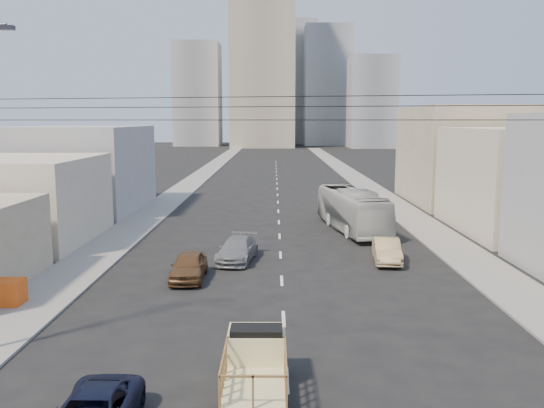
{
  "coord_description": "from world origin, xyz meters",
  "views": [
    {
      "loc": [
        -0.43,
        -16.13,
        8.6
      ],
      "look_at": [
        -0.54,
        18.73,
        3.5
      ],
      "focal_mm": 38.0,
      "sensor_mm": 36.0,
      "label": 1
    }
  ],
  "objects_px": {
    "flatbed_pickup": "(256,362)",
    "crate_stack": "(3,292)",
    "city_bus": "(352,210)",
    "sedan_tan": "(387,251)",
    "sedan_brown": "(189,266)",
    "sedan_grey": "(237,250)"
  },
  "relations": [
    {
      "from": "city_bus",
      "to": "sedan_tan",
      "type": "distance_m",
      "value": 10.27
    },
    {
      "from": "city_bus",
      "to": "crate_stack",
      "type": "xyz_separation_m",
      "value": [
        -18.71,
        -18.72,
        -0.94
      ]
    },
    {
      "from": "flatbed_pickup",
      "to": "sedan_tan",
      "type": "height_order",
      "value": "flatbed_pickup"
    },
    {
      "from": "sedan_grey",
      "to": "crate_stack",
      "type": "distance_m",
      "value": 13.54
    },
    {
      "from": "flatbed_pickup",
      "to": "city_bus",
      "type": "bearing_deg",
      "value": 76.24
    },
    {
      "from": "sedan_grey",
      "to": "crate_stack",
      "type": "relative_size",
      "value": 2.74
    },
    {
      "from": "sedan_brown",
      "to": "sedan_tan",
      "type": "xyz_separation_m",
      "value": [
        11.51,
        3.91,
        -0.03
      ]
    },
    {
      "from": "flatbed_pickup",
      "to": "sedan_grey",
      "type": "height_order",
      "value": "flatbed_pickup"
    },
    {
      "from": "flatbed_pickup",
      "to": "sedan_tan",
      "type": "relative_size",
      "value": 1.01
    },
    {
      "from": "city_bus",
      "to": "sedan_tan",
      "type": "xyz_separation_m",
      "value": [
        0.76,
        -10.2,
        -0.91
      ]
    },
    {
      "from": "city_bus",
      "to": "sedan_tan",
      "type": "height_order",
      "value": "city_bus"
    },
    {
      "from": "sedan_tan",
      "to": "sedan_grey",
      "type": "relative_size",
      "value": 0.89
    },
    {
      "from": "city_bus",
      "to": "sedan_grey",
      "type": "distance_m",
      "value": 13.05
    },
    {
      "from": "sedan_grey",
      "to": "city_bus",
      "type": "bearing_deg",
      "value": 58.14
    },
    {
      "from": "flatbed_pickup",
      "to": "crate_stack",
      "type": "height_order",
      "value": "flatbed_pickup"
    },
    {
      "from": "flatbed_pickup",
      "to": "crate_stack",
      "type": "distance_m",
      "value": 14.8
    },
    {
      "from": "sedan_tan",
      "to": "crate_stack",
      "type": "height_order",
      "value": "sedan_tan"
    },
    {
      "from": "city_bus",
      "to": "sedan_tan",
      "type": "relative_size",
      "value": 2.68
    },
    {
      "from": "sedan_tan",
      "to": "crate_stack",
      "type": "xyz_separation_m",
      "value": [
        -19.47,
        -8.52,
        -0.03
      ]
    },
    {
      "from": "sedan_brown",
      "to": "sedan_grey",
      "type": "relative_size",
      "value": 0.89
    },
    {
      "from": "sedan_grey",
      "to": "sedan_brown",
      "type": "bearing_deg",
      "value": -111.33
    },
    {
      "from": "sedan_tan",
      "to": "flatbed_pickup",
      "type": "bearing_deg",
      "value": -108.02
    }
  ]
}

